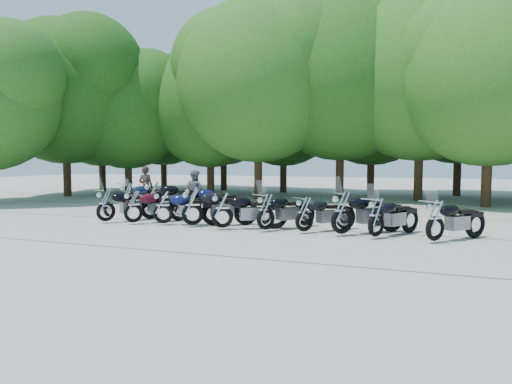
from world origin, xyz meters
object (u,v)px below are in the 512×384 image
(motorcycle_10, at_px, (128,196))
(rider_1, at_px, (195,191))
(motorcycle_0, at_px, (106,204))
(motorcycle_1, at_px, (133,205))
(rider_0, at_px, (146,188))
(motorcycle_9, at_px, (435,219))
(motorcycle_2, at_px, (163,206))
(motorcycle_4, at_px, (222,209))
(motorcycle_5, at_px, (266,210))
(motorcycle_8, at_px, (376,216))
(motorcycle_3, at_px, (193,206))
(motorcycle_7, at_px, (342,211))
(motorcycle_11, at_px, (153,196))
(motorcycle_12, at_px, (193,199))
(motorcycle_6, at_px, (304,213))

(motorcycle_10, relative_size, rider_1, 1.38)
(motorcycle_0, xyz_separation_m, motorcycle_1, (1.04, 0.09, -0.02))
(motorcycle_10, xyz_separation_m, rider_0, (-0.13, 1.44, 0.26))
(motorcycle_9, bearing_deg, rider_1, 17.69)
(motorcycle_2, relative_size, motorcycle_4, 0.98)
(motorcycle_9, bearing_deg, motorcycle_5, 37.63)
(rider_1, bearing_deg, motorcycle_9, 173.50)
(rider_0, bearing_deg, motorcycle_8, 154.47)
(motorcycle_3, height_order, motorcycle_7, motorcycle_7)
(motorcycle_1, height_order, motorcycle_10, motorcycle_10)
(motorcycle_0, relative_size, motorcycle_1, 1.03)
(motorcycle_3, bearing_deg, motorcycle_5, -128.07)
(motorcycle_2, bearing_deg, motorcycle_0, 75.78)
(motorcycle_5, relative_size, rider_0, 1.21)
(motorcycle_2, height_order, motorcycle_7, motorcycle_7)
(motorcycle_1, bearing_deg, motorcycle_7, -144.48)
(motorcycle_10, bearing_deg, motorcycle_3, 174.48)
(motorcycle_8, xyz_separation_m, motorcycle_11, (-8.73, 2.65, 0.10))
(motorcycle_10, distance_m, motorcycle_12, 2.92)
(motorcycle_3, height_order, motorcycle_10, motorcycle_3)
(motorcycle_7, bearing_deg, motorcycle_4, 46.09)
(motorcycle_2, height_order, motorcycle_4, motorcycle_4)
(motorcycle_4, bearing_deg, motorcycle_5, -113.69)
(motorcycle_4, bearing_deg, motorcycle_1, 59.57)
(motorcycle_6, relative_size, motorcycle_12, 0.97)
(motorcycle_6, xyz_separation_m, motorcycle_8, (2.03, -0.18, 0.03))
(rider_0, xyz_separation_m, rider_1, (2.72, -0.61, -0.07))
(motorcycle_2, bearing_deg, motorcycle_4, -116.64)
(motorcycle_2, bearing_deg, motorcycle_6, -111.00)
(motorcycle_0, bearing_deg, motorcycle_10, -39.43)
(motorcycle_6, bearing_deg, motorcycle_2, 40.38)
(motorcycle_0, bearing_deg, motorcycle_3, -147.99)
(motorcycle_0, bearing_deg, motorcycle_9, -152.75)
(motorcycle_4, distance_m, rider_0, 7.04)
(motorcycle_8, bearing_deg, motorcycle_1, 30.35)
(rider_0, bearing_deg, motorcycle_1, 116.56)
(motorcycle_10, distance_m, motorcycle_11, 1.28)
(motorcycle_1, height_order, rider_0, rider_0)
(motorcycle_1, height_order, motorcycle_8, motorcycle_1)
(motorcycle_5, relative_size, motorcycle_6, 1.06)
(motorcycle_8, bearing_deg, motorcycle_11, 13.51)
(motorcycle_0, distance_m, motorcycle_10, 3.10)
(motorcycle_7, distance_m, motorcycle_11, 8.21)
(motorcycle_1, bearing_deg, rider_1, -60.57)
(motorcycle_12, bearing_deg, motorcycle_8, -149.08)
(motorcycle_12, xyz_separation_m, rider_1, (-0.33, 0.76, 0.24))
(motorcycle_3, height_order, motorcycle_9, motorcycle_3)
(motorcycle_4, relative_size, motorcycle_11, 0.89)
(motorcycle_4, relative_size, motorcycle_8, 1.03)
(motorcycle_8, distance_m, rider_1, 8.25)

